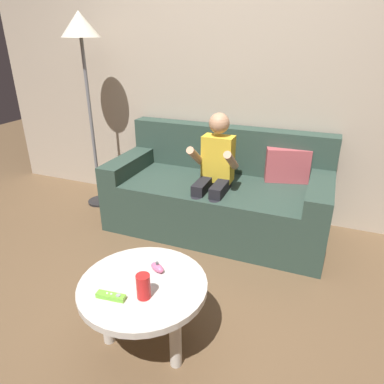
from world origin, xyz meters
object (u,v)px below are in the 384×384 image
at_px(nunchuk_pink, 157,267).
at_px(floor_lamp, 82,41).
at_px(coffee_table, 144,292).
at_px(person_seated_on_couch, 214,171).
at_px(game_remote_lime_near_edge, 111,296).
at_px(soda_can, 143,286).
at_px(couch, 219,195).

distance_m(nunchuk_pink, floor_lamp, 2.09).
xyz_separation_m(coffee_table, nunchuk_pink, (0.02, 0.11, 0.08)).
distance_m(person_seated_on_couch, coffee_table, 1.20).
xyz_separation_m(person_seated_on_couch, nunchuk_pink, (0.05, -1.07, -0.15)).
bearing_deg(nunchuk_pink, person_seated_on_couch, 92.74).
bearing_deg(coffee_table, nunchuk_pink, 78.58).
bearing_deg(nunchuk_pink, game_remote_lime_near_edge, -111.36).
bearing_deg(soda_can, couch, 93.70).
height_order(nunchuk_pink, soda_can, soda_can).
height_order(couch, floor_lamp, floor_lamp).
relative_size(couch, floor_lamp, 1.04).
distance_m(coffee_table, soda_can, 0.16).
bearing_deg(game_remote_lime_near_edge, nunchuk_pink, 68.64).
bearing_deg(soda_can, game_remote_lime_near_edge, -154.26).
bearing_deg(person_seated_on_couch, soda_can, -86.22).
bearing_deg(floor_lamp, person_seated_on_couch, -8.64).
relative_size(game_remote_lime_near_edge, soda_can, 1.17).
bearing_deg(nunchuk_pink, coffee_table, -101.42).
bearing_deg(couch, soda_can, -86.30).
bearing_deg(person_seated_on_couch, couch, 93.15).
height_order(nunchuk_pink, floor_lamp, floor_lamp).
bearing_deg(couch, game_remote_lime_near_edge, -91.62).
bearing_deg(person_seated_on_couch, nunchuk_pink, -87.26).
distance_m(couch, nunchuk_pink, 1.26).
xyz_separation_m(game_remote_lime_near_edge, floor_lamp, (-1.19, 1.52, 1.06)).
bearing_deg(person_seated_on_couch, game_remote_lime_near_edge, -92.27).
height_order(coffee_table, floor_lamp, floor_lamp).
distance_m(couch, game_remote_lime_near_edge, 1.52).
bearing_deg(couch, nunchuk_pink, -87.20).
xyz_separation_m(person_seated_on_couch, game_remote_lime_near_edge, (-0.05, -1.33, -0.15)).
distance_m(game_remote_lime_near_edge, soda_can, 0.16).
relative_size(soda_can, floor_lamp, 0.07).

